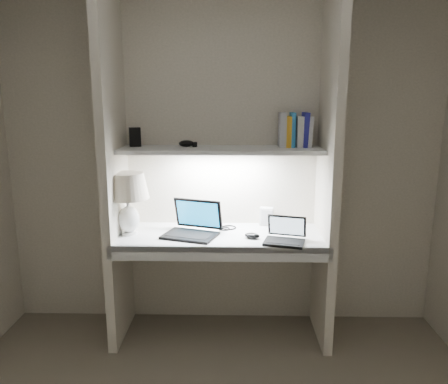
{
  "coord_description": "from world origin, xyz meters",
  "views": [
    {
      "loc": [
        0.09,
        -1.7,
        1.71
      ],
      "look_at": [
        0.03,
        1.05,
        1.11
      ],
      "focal_mm": 35.0,
      "sensor_mm": 36.0,
      "label": 1
    }
  ],
  "objects_px": {
    "laptop_main": "(193,227)",
    "speaker": "(267,216)",
    "book_row": "(295,131)",
    "laptop_netbook": "(285,236)",
    "table_lamp": "(128,193)"
  },
  "relations": [
    {
      "from": "laptop_main",
      "to": "speaker",
      "type": "distance_m",
      "value": 0.58
    },
    {
      "from": "laptop_main",
      "to": "book_row",
      "type": "height_order",
      "value": "book_row"
    },
    {
      "from": "laptop_netbook",
      "to": "book_row",
      "type": "distance_m",
      "value": 0.75
    },
    {
      "from": "table_lamp",
      "to": "speaker",
      "type": "height_order",
      "value": "table_lamp"
    },
    {
      "from": "speaker",
      "to": "laptop_main",
      "type": "bearing_deg",
      "value": -143.19
    },
    {
      "from": "speaker",
      "to": "book_row",
      "type": "bearing_deg",
      "value": -4.45
    },
    {
      "from": "laptop_netbook",
      "to": "book_row",
      "type": "relative_size",
      "value": 1.27
    },
    {
      "from": "speaker",
      "to": "laptop_netbook",
      "type": "bearing_deg",
      "value": -64.03
    },
    {
      "from": "table_lamp",
      "to": "laptop_netbook",
      "type": "relative_size",
      "value": 1.42
    },
    {
      "from": "laptop_main",
      "to": "laptop_netbook",
      "type": "xyz_separation_m",
      "value": [
        0.62,
        -0.15,
        -0.01
      ]
    },
    {
      "from": "table_lamp",
      "to": "speaker",
      "type": "distance_m",
      "value": 1.03
    },
    {
      "from": "laptop_main",
      "to": "laptop_netbook",
      "type": "height_order",
      "value": "laptop_main"
    },
    {
      "from": "speaker",
      "to": "table_lamp",
      "type": "bearing_deg",
      "value": -153.87
    },
    {
      "from": "laptop_main",
      "to": "book_row",
      "type": "bearing_deg",
      "value": 33.19
    },
    {
      "from": "table_lamp",
      "to": "laptop_main",
      "type": "xyz_separation_m",
      "value": [
        0.45,
        0.0,
        -0.24
      ]
    }
  ]
}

